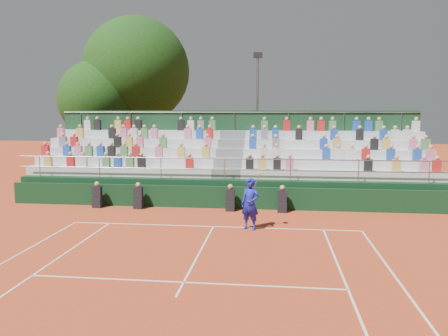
# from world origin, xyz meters

# --- Properties ---
(ground) EXTENTS (90.00, 90.00, 0.00)m
(ground) POSITION_xyz_m (0.00, 0.00, 0.00)
(ground) COLOR #C14520
(ground) RESTS_ON ground
(courtside_wall) EXTENTS (20.00, 0.15, 1.00)m
(courtside_wall) POSITION_xyz_m (0.00, 3.20, 0.50)
(courtside_wall) COLOR black
(courtside_wall) RESTS_ON ground
(line_officials) EXTENTS (8.76, 0.40, 1.19)m
(line_officials) POSITION_xyz_m (-1.63, 2.75, 0.48)
(line_officials) COLOR black
(line_officials) RESTS_ON ground
(grandstand) EXTENTS (20.00, 5.20, 4.40)m
(grandstand) POSITION_xyz_m (-0.00, 6.44, 1.09)
(grandstand) COLOR black
(grandstand) RESTS_ON ground
(tennis_player) EXTENTS (0.94, 0.67, 2.22)m
(tennis_player) POSITION_xyz_m (1.40, -0.21, 0.96)
(tennis_player) COLOR #161BA8
(tennis_player) RESTS_ON ground
(tree_west) EXTENTS (5.46, 5.46, 7.90)m
(tree_west) POSITION_xyz_m (-9.88, 13.31, 5.15)
(tree_west) COLOR #372214
(tree_west) RESTS_ON ground
(tree_east) EXTENTS (7.59, 7.59, 11.04)m
(tree_east) POSITION_xyz_m (-7.65, 14.95, 7.24)
(tree_east) COLOR #372214
(tree_east) RESTS_ON ground
(floodlight_mast) EXTENTS (0.60, 0.25, 8.25)m
(floodlight_mast) POSITION_xyz_m (1.09, 13.75, 4.80)
(floodlight_mast) COLOR gray
(floodlight_mast) RESTS_ON ground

